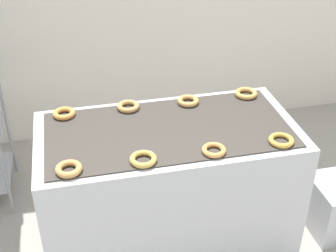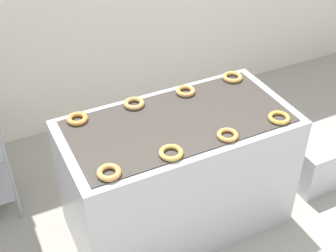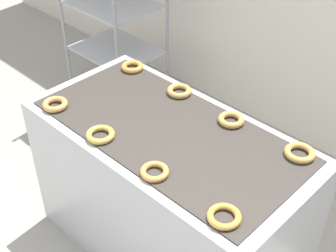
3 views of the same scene
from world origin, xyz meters
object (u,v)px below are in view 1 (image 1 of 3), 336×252
at_px(donut_far_midleft, 128,106).
at_px(donut_far_midright, 188,101).
at_px(fryer_machine, 168,191).
at_px(donut_near_midleft, 143,159).
at_px(donut_near_midright, 214,150).
at_px(donut_near_right, 281,140).
at_px(donut_far_right, 246,93).
at_px(donut_far_left, 64,113).
at_px(donut_near_left, 69,169).

height_order(donut_far_midleft, donut_far_midright, same).
bearing_deg(fryer_machine, donut_far_midright, 54.73).
distance_m(donut_near_midleft, donut_far_midleft, 0.55).
bearing_deg(fryer_machine, donut_near_midright, -56.14).
distance_m(donut_near_midleft, donut_far_midright, 0.65).
height_order(donut_near_midleft, donut_near_right, donut_near_midleft).
distance_m(donut_far_midright, donut_far_right, 0.38).
bearing_deg(donut_near_midleft, donut_far_midright, 54.81).
height_order(donut_near_midleft, donut_far_right, donut_far_right).
bearing_deg(donut_far_midright, donut_far_left, 178.87).
xyz_separation_m(donut_near_midright, donut_far_left, (-0.74, 0.55, 0.00)).
xyz_separation_m(fryer_machine, donut_near_midright, (0.18, -0.27, 0.46)).
bearing_deg(donut_far_right, donut_near_right, -90.64).
relative_size(donut_near_right, donut_far_midleft, 1.01).
height_order(donut_far_left, donut_far_right, donut_far_left).
distance_m(donut_near_midright, donut_far_midright, 0.53).
relative_size(donut_near_midleft, donut_near_right, 1.02).
bearing_deg(fryer_machine, donut_near_midleft, -125.10).
xyz_separation_m(donut_far_left, donut_far_midleft, (0.38, 0.00, -0.00)).
xyz_separation_m(fryer_machine, donut_far_midright, (0.19, 0.26, 0.46)).
bearing_deg(donut_near_midright, donut_near_right, 1.13).
xyz_separation_m(donut_near_midleft, donut_near_right, (0.75, 0.01, -0.00)).
height_order(donut_near_right, donut_far_right, donut_far_right).
bearing_deg(donut_near_midleft, donut_far_right, 35.81).
distance_m(donut_near_midleft, donut_near_midright, 0.37).
distance_m(donut_near_left, donut_far_right, 1.25).
xyz_separation_m(donut_near_midleft, donut_near_midright, (0.37, -0.00, -0.00)).
bearing_deg(fryer_machine, donut_far_midleft, 123.46).
height_order(donut_far_left, donut_far_midright, same).
bearing_deg(donut_near_midright, donut_far_midright, 89.66).
height_order(donut_far_left, donut_far_midleft, same).
distance_m(donut_near_left, donut_far_left, 0.55).
bearing_deg(donut_near_left, donut_far_left, 90.28).
height_order(donut_near_midright, donut_near_right, same).
bearing_deg(donut_near_midleft, donut_far_midleft, 89.30).
relative_size(fryer_machine, donut_far_right, 10.43).
xyz_separation_m(donut_near_midleft, donut_far_right, (0.76, 0.55, 0.00)).
height_order(fryer_machine, donut_near_left, donut_near_left).
relative_size(donut_near_left, donut_far_right, 0.95).
distance_m(fryer_machine, donut_near_left, 0.78).
height_order(donut_near_midleft, donut_far_midright, donut_far_midright).
relative_size(fryer_machine, donut_far_left, 11.17).
distance_m(donut_near_midleft, donut_far_left, 0.66).
distance_m(donut_near_left, donut_near_right, 1.12).
relative_size(donut_near_right, donut_far_midright, 1.02).
distance_m(donut_near_right, donut_far_left, 1.25).
bearing_deg(fryer_machine, donut_near_left, -154.16).
bearing_deg(donut_near_left, donut_far_midright, 35.58).
height_order(donut_near_midright, donut_far_midleft, donut_far_midleft).
height_order(donut_near_left, donut_near_midright, donut_near_left).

